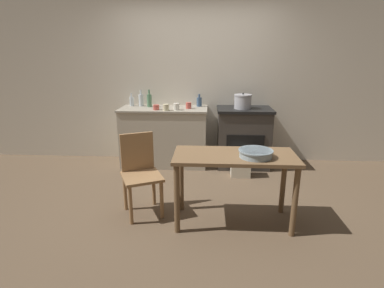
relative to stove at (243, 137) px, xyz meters
name	(u,v)px	position (x,y,z in m)	size (l,w,h in m)	color
ground_plane	(190,200)	(-0.75, -1.26, -0.46)	(14.00, 14.00, 0.00)	brown
wall_back	(196,82)	(-0.75, 0.33, 0.81)	(8.00, 0.07, 2.55)	beige
counter_cabinet	(164,136)	(-1.24, 0.00, -0.01)	(1.35, 0.62, 0.91)	#B2A893
stove	(243,137)	(0.00, 0.00, 0.00)	(0.83, 0.62, 0.92)	#38332D
work_table	(234,166)	(-0.28, -1.72, 0.16)	(1.21, 0.56, 0.74)	brown
chair	(140,171)	(-1.28, -1.55, 0.01)	(0.53, 0.53, 0.88)	#997047
flour_sack	(241,164)	(-0.07, -0.47, -0.28)	(0.27, 0.19, 0.37)	beige
stock_pot	(243,101)	(-0.04, -0.04, 0.56)	(0.27, 0.27, 0.24)	#A8A8AD
mixing_bowl_large	(256,153)	(-0.09, -1.79, 0.33)	(0.33, 0.33, 0.07)	#93A8B2
bottle_far_left	(199,102)	(-0.70, 0.19, 0.52)	(0.08, 0.08, 0.19)	#3D5675
bottle_left	(132,101)	(-1.78, 0.16, 0.53)	(0.07, 0.07, 0.20)	silver
bottle_mid_left	(141,100)	(-1.62, 0.17, 0.55)	(0.08, 0.08, 0.26)	silver
bottle_center_left	(149,100)	(-1.48, 0.09, 0.55)	(0.07, 0.07, 0.27)	#517F5B
cup_center	(156,107)	(-1.33, -0.17, 0.48)	(0.09, 0.09, 0.08)	#B74C42
cup_center_right	(166,107)	(-1.17, -0.22, 0.49)	(0.09, 0.09, 0.09)	beige
cup_mid_right	(176,107)	(-1.02, -0.17, 0.50)	(0.09, 0.09, 0.10)	silver
cup_right	(189,106)	(-0.85, -0.02, 0.49)	(0.08, 0.08, 0.09)	#B74C42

